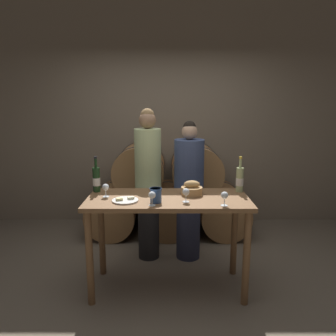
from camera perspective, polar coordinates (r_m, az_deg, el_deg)
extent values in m
plane|color=#726654|center=(3.40, 0.00, -20.02)|extent=(10.00, 10.00, 0.00)
cube|color=gray|center=(4.83, 0.03, 9.42)|extent=(10.00, 0.12, 3.20)
cylinder|color=#9E7042|center=(4.59, -9.40, -7.12)|extent=(0.65, 0.83, 0.65)
cylinder|color=#2D2D33|center=(4.34, -9.97, -8.24)|extent=(0.66, 0.02, 0.66)
cylinder|color=#2D2D33|center=(4.84, -8.88, -6.11)|extent=(0.66, 0.02, 0.66)
cylinder|color=#9E7042|center=(4.53, 0.02, -7.22)|extent=(0.65, 0.83, 0.65)
cylinder|color=#2D2D33|center=(4.28, 0.02, -8.37)|extent=(0.66, 0.02, 0.66)
cylinder|color=#2D2D33|center=(4.78, 0.02, -6.19)|extent=(0.66, 0.02, 0.66)
cylinder|color=#9E7042|center=(4.59, 9.44, -7.12)|extent=(0.65, 0.83, 0.65)
cylinder|color=#2D2D33|center=(4.34, 10.00, -8.25)|extent=(0.66, 0.02, 0.66)
cylinder|color=#2D2D33|center=(4.84, 8.93, -6.12)|extent=(0.66, 0.02, 0.66)
cylinder|color=#9E7042|center=(4.39, -4.84, -0.03)|extent=(0.65, 0.83, 0.65)
cylinder|color=#2D2D33|center=(4.13, -5.15, -0.78)|extent=(0.66, 0.02, 0.66)
cylinder|color=#2D2D33|center=(4.65, -4.57, 0.63)|extent=(0.66, 0.02, 0.66)
cylinder|color=#9E7042|center=(4.39, 4.89, -0.04)|extent=(0.65, 0.83, 0.65)
cylinder|color=#2D2D33|center=(4.13, 5.19, -0.78)|extent=(0.66, 0.02, 0.66)
cylinder|color=#2D2D33|center=(4.65, 4.62, 0.62)|extent=(0.66, 0.02, 0.66)
cylinder|color=brown|center=(3.03, -13.50, -15.10)|extent=(0.06, 0.06, 0.87)
cylinder|color=brown|center=(3.03, 13.49, -15.11)|extent=(0.06, 0.06, 0.87)
cylinder|color=brown|center=(3.50, -11.47, -11.25)|extent=(0.06, 0.06, 0.87)
cylinder|color=brown|center=(3.50, 11.48, -11.26)|extent=(0.06, 0.06, 0.87)
cube|color=brown|center=(3.03, 0.00, -5.50)|extent=(1.49, 0.65, 0.04)
cylinder|color=#232326|center=(3.80, -3.39, -9.51)|extent=(0.24, 0.24, 0.83)
cylinder|color=beige|center=(3.60, -3.53, 1.61)|extent=(0.29, 0.29, 0.66)
sphere|color=#997051|center=(3.55, -3.61, 8.32)|extent=(0.18, 0.18, 0.18)
sphere|color=olive|center=(3.56, -3.61, 9.14)|extent=(0.15, 0.15, 0.15)
cylinder|color=#2D334C|center=(3.81, 3.56, -9.97)|extent=(0.27, 0.27, 0.77)
cylinder|color=#3D4C75|center=(3.62, 3.70, 0.19)|extent=(0.33, 0.33, 0.61)
sphere|color=tan|center=(3.56, 3.78, 6.33)|extent=(0.17, 0.17, 0.17)
sphere|color=black|center=(3.57, 3.78, 7.09)|extent=(0.14, 0.14, 0.14)
cylinder|color=#193819|center=(3.26, -12.36, -2.01)|extent=(0.07, 0.07, 0.24)
cylinder|color=#193819|center=(3.23, -12.48, 0.83)|extent=(0.03, 0.03, 0.09)
cylinder|color=black|center=(3.22, -12.53, 1.79)|extent=(0.03, 0.03, 0.02)
cylinder|color=white|center=(3.26, -12.34, -2.33)|extent=(0.07, 0.07, 0.08)
cylinder|color=#ADBC7F|center=(3.26, 12.38, -2.02)|extent=(0.07, 0.07, 0.24)
cylinder|color=#ADBC7F|center=(3.22, 12.51, 0.80)|extent=(0.03, 0.03, 0.09)
cylinder|color=gold|center=(3.22, 12.55, 1.76)|extent=(0.03, 0.03, 0.02)
cylinder|color=white|center=(3.26, 12.37, -2.35)|extent=(0.07, 0.07, 0.08)
cylinder|color=#335693|center=(2.87, -2.15, -4.77)|extent=(0.10, 0.10, 0.13)
cylinder|color=#335693|center=(2.85, -2.15, -3.66)|extent=(0.11, 0.11, 0.01)
cylinder|color=tan|center=(3.11, 4.16, -3.99)|extent=(0.20, 0.20, 0.07)
ellipsoid|color=tan|center=(3.09, 4.17, -2.83)|extent=(0.15, 0.09, 0.07)
cylinder|color=white|center=(2.94, -7.48, -5.62)|extent=(0.23, 0.23, 0.01)
cube|color=beige|center=(2.94, -6.49, -5.18)|extent=(0.07, 0.06, 0.02)
cube|color=beige|center=(2.92, -8.49, -5.39)|extent=(0.07, 0.06, 0.02)
cylinder|color=white|center=(3.10, -10.76, -4.91)|extent=(0.06, 0.06, 0.00)
cylinder|color=white|center=(3.09, -10.78, -4.33)|extent=(0.01, 0.01, 0.06)
sphere|color=white|center=(3.07, -10.82, -3.30)|extent=(0.06, 0.06, 0.06)
cylinder|color=white|center=(2.80, -2.79, -6.50)|extent=(0.06, 0.06, 0.00)
cylinder|color=white|center=(2.79, -2.80, -5.86)|extent=(0.01, 0.01, 0.06)
sphere|color=white|center=(2.77, -2.81, -4.73)|extent=(0.06, 0.06, 0.06)
cylinder|color=white|center=(2.90, 3.12, -5.89)|extent=(0.06, 0.06, 0.00)
cylinder|color=white|center=(2.89, 3.12, -5.27)|extent=(0.01, 0.01, 0.06)
sphere|color=white|center=(2.87, 3.14, -4.17)|extent=(0.06, 0.06, 0.06)
cylinder|color=white|center=(2.83, 9.75, -6.46)|extent=(0.06, 0.06, 0.00)
cylinder|color=white|center=(2.82, 9.78, -5.83)|extent=(0.01, 0.01, 0.06)
sphere|color=white|center=(2.80, 9.82, -4.70)|extent=(0.06, 0.06, 0.06)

